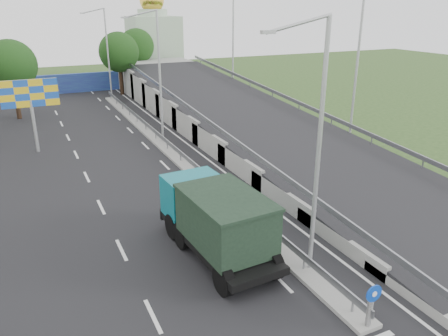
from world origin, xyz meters
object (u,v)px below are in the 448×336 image
sign_bollard (371,306)px  dump_truck (216,218)px  lamp_post_far (106,49)px  billboard (30,98)px  lamp_post_near (315,139)px  church (154,42)px  lamp_post_mid (157,71)px

sign_bollard → dump_truck: size_ratio=0.23×
lamp_post_far → billboard: size_ratio=1.83×
dump_truck → lamp_post_far: bearing=82.0°
lamp_post_near → church: church is taller
billboard → dump_truck: size_ratio=0.75×
billboard → church: bearing=59.3°
sign_bollard → dump_truck: (-2.67, 6.82, 0.73)m
sign_bollard → church: church is taller
lamp_post_near → lamp_post_mid: 20.00m
lamp_post_near → lamp_post_far: bearing=90.0°
church → billboard: church is taller
sign_bollard → lamp_post_mid: 24.30m
lamp_post_mid → sign_bollard: bearing=-90.3°
lamp_post_far → church: 17.15m
lamp_post_near → dump_truck: lamp_post_near is taller
lamp_post_mid → church: (9.89, 34.00, -0.50)m
sign_bollard → lamp_post_far: size_ratio=0.17×
lamp_post_far → lamp_post_mid: bearing=-90.0°
sign_bollard → lamp_post_far: lamp_post_far is taller
dump_truck → billboard: bearing=104.7°
sign_bollard → lamp_post_far: 44.08m
lamp_post_near → billboard: lamp_post_near is taller
billboard → lamp_post_mid: bearing=-12.4°
lamp_post_far → lamp_post_near: bearing=-90.0°
lamp_post_near → lamp_post_mid: bearing=90.0°
lamp_post_near → church: bearing=79.6°
lamp_post_far → sign_bollard: bearing=-90.1°
billboard → dump_truck: bearing=-71.6°
lamp_post_mid → dump_truck: lamp_post_mid is taller
church → dump_truck: size_ratio=1.87×
church → dump_truck: bearing=-104.0°
lamp_post_mid → dump_truck: (-2.78, -17.00, -4.05)m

